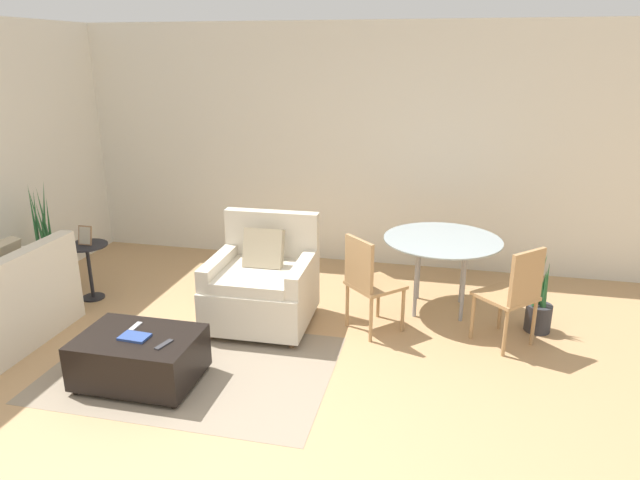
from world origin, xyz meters
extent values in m
plane|color=tan|center=(0.00, 0.00, 0.00)|extent=(20.00, 20.00, 0.00)
cube|color=silver|center=(0.00, 3.71, 1.38)|extent=(12.00, 0.06, 2.75)
cube|color=gray|center=(-0.68, 0.95, 0.00)|extent=(2.23, 1.53, 0.00)
cube|color=brown|center=(-0.68, 0.35, 0.00)|extent=(2.18, 0.05, 0.00)
cube|color=brown|center=(-0.68, 0.52, 0.00)|extent=(2.18, 0.05, 0.00)
cube|color=brown|center=(-0.68, 0.69, 0.00)|extent=(2.18, 0.05, 0.00)
cube|color=brown|center=(-0.68, 0.86, 0.00)|extent=(2.18, 0.05, 0.00)
cube|color=brown|center=(-0.68, 1.03, 0.00)|extent=(2.18, 0.05, 0.00)
cube|color=brown|center=(-0.68, 1.20, 0.00)|extent=(2.18, 0.05, 0.00)
cube|color=brown|center=(-0.68, 1.37, 0.00)|extent=(2.18, 0.05, 0.00)
cube|color=brown|center=(-0.68, 1.54, 0.00)|extent=(2.18, 0.05, 0.00)
cube|color=beige|center=(-2.59, 1.56, 0.53)|extent=(0.86, 0.12, 0.26)
cube|color=beige|center=(-0.38, 1.81, 0.25)|extent=(0.93, 0.92, 0.39)
cube|color=beige|center=(-0.38, 1.78, 0.50)|extent=(0.68, 0.80, 0.10)
cube|color=beige|center=(-0.39, 2.21, 0.72)|extent=(0.91, 0.14, 0.54)
cube|color=beige|center=(-0.78, 1.81, 0.55)|extent=(0.14, 0.83, 0.20)
cube|color=beige|center=(0.01, 1.82, 0.55)|extent=(0.14, 0.83, 0.20)
cylinder|color=brown|center=(-0.75, 1.44, 0.03)|extent=(0.05, 0.05, 0.06)
cylinder|color=brown|center=(0.00, 1.45, 0.03)|extent=(0.05, 0.05, 0.06)
cylinder|color=brown|center=(-0.77, 2.18, 0.03)|extent=(0.05, 0.05, 0.06)
cylinder|color=brown|center=(-0.02, 2.19, 0.03)|extent=(0.05, 0.05, 0.06)
cube|color=tan|center=(-0.39, 1.93, 0.71)|extent=(0.37, 0.21, 0.38)
cube|color=black|center=(-0.98, 0.68, 0.22)|extent=(0.89, 0.63, 0.35)
cylinder|color=black|center=(-1.38, 0.41, 0.02)|extent=(0.04, 0.04, 0.04)
cylinder|color=black|center=(-0.59, 0.41, 0.02)|extent=(0.04, 0.04, 0.04)
cylinder|color=black|center=(-1.38, 0.94, 0.02)|extent=(0.04, 0.04, 0.04)
cylinder|color=black|center=(-0.59, 0.94, 0.02)|extent=(0.04, 0.04, 0.04)
cube|color=#2D478C|center=(-0.99, 0.64, 0.40)|extent=(0.22, 0.16, 0.02)
cube|color=#333338|center=(-0.72, 0.59, 0.40)|extent=(0.08, 0.17, 0.01)
cube|color=#B7B7BC|center=(-1.08, 0.81, 0.40)|extent=(0.04, 0.14, 0.01)
cylinder|color=#333338|center=(-2.79, 2.04, 0.16)|extent=(0.33, 0.33, 0.32)
cylinder|color=black|center=(-2.79, 2.04, 0.31)|extent=(0.30, 0.30, 0.02)
cone|color=#286033|center=(-2.76, 2.05, 0.74)|extent=(0.05, 0.15, 0.84)
cone|color=#286033|center=(-2.76, 2.09, 0.68)|extent=(0.14, 0.12, 0.72)
cone|color=#286033|center=(-2.79, 2.07, 0.76)|extent=(0.18, 0.06, 0.88)
cone|color=#286033|center=(-2.83, 2.07, 0.62)|extent=(0.09, 0.10, 0.61)
cone|color=#286033|center=(-2.87, 2.04, 0.71)|extent=(0.05, 0.11, 0.78)
cone|color=#286033|center=(-2.84, 1.99, 0.75)|extent=(0.11, 0.11, 0.86)
cone|color=#286033|center=(-2.79, 1.99, 0.73)|extent=(0.16, 0.05, 0.82)
cone|color=#286033|center=(-2.74, 1.99, 0.66)|extent=(0.10, 0.09, 0.68)
cylinder|color=black|center=(-2.27, 1.99, 0.58)|extent=(0.41, 0.41, 0.02)
cylinder|color=black|center=(-2.27, 1.99, 0.29)|extent=(0.04, 0.04, 0.55)
cylinder|color=black|center=(-2.27, 1.99, 0.01)|extent=(0.23, 0.23, 0.02)
cube|color=#8C6647|center=(-2.27, 1.99, 0.68)|extent=(0.14, 0.05, 0.19)
cube|color=#B2A893|center=(-2.27, 1.98, 0.68)|extent=(0.12, 0.04, 0.17)
cube|color=#8C6647|center=(-2.27, 2.01, 0.63)|extent=(0.02, 0.04, 0.09)
cylinder|color=#99A8AD|center=(1.21, 2.51, 0.73)|extent=(1.12, 1.12, 0.01)
cylinder|color=#99999E|center=(0.99, 2.29, 0.36)|extent=(0.04, 0.04, 0.72)
cylinder|color=#99999E|center=(1.43, 2.29, 0.36)|extent=(0.04, 0.04, 0.72)
cylinder|color=#99999E|center=(0.99, 2.73, 0.36)|extent=(0.04, 0.04, 0.72)
cylinder|color=#99999E|center=(1.43, 2.73, 0.36)|extent=(0.04, 0.04, 0.72)
cube|color=tan|center=(0.65, 1.95, 0.43)|extent=(0.59, 0.59, 0.03)
cube|color=tan|center=(0.51, 1.82, 0.68)|extent=(0.29, 0.29, 0.45)
cylinder|color=tan|center=(0.90, 1.95, 0.21)|extent=(0.03, 0.03, 0.42)
cylinder|color=tan|center=(0.65, 2.21, 0.21)|extent=(0.03, 0.03, 0.42)
cylinder|color=tan|center=(0.65, 1.70, 0.21)|extent=(0.03, 0.03, 0.42)
cylinder|color=tan|center=(0.39, 1.95, 0.21)|extent=(0.03, 0.03, 0.42)
cube|color=tan|center=(1.77, 1.95, 0.43)|extent=(0.59, 0.59, 0.03)
cube|color=tan|center=(1.90, 1.82, 0.68)|extent=(0.29, 0.29, 0.45)
cylinder|color=tan|center=(1.77, 2.21, 0.21)|extent=(0.03, 0.03, 0.42)
cylinder|color=tan|center=(1.51, 1.95, 0.21)|extent=(0.03, 0.03, 0.42)
cylinder|color=tan|center=(2.02, 1.95, 0.21)|extent=(0.03, 0.03, 0.42)
cylinder|color=tan|center=(1.77, 1.70, 0.21)|extent=(0.03, 0.03, 0.42)
cylinder|color=#333338|center=(2.10, 2.25, 0.13)|extent=(0.23, 0.23, 0.25)
cylinder|color=black|center=(2.10, 2.25, 0.24)|extent=(0.21, 0.21, 0.02)
cone|color=#286033|center=(2.14, 2.24, 0.47)|extent=(0.05, 0.10, 0.43)
cone|color=#286033|center=(2.12, 2.28, 0.42)|extent=(0.06, 0.05, 0.33)
cone|color=#286033|center=(2.09, 2.28, 0.49)|extent=(0.12, 0.08, 0.48)
cone|color=#286033|center=(2.04, 2.24, 0.48)|extent=(0.05, 0.11, 0.45)
cone|color=#286033|center=(2.10, 2.23, 0.45)|extent=(0.09, 0.06, 0.40)
cone|color=#286033|center=(2.12, 2.21, 0.43)|extent=(0.06, 0.05, 0.36)
camera|label=1|loc=(1.21, -2.76, 2.42)|focal=32.00mm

